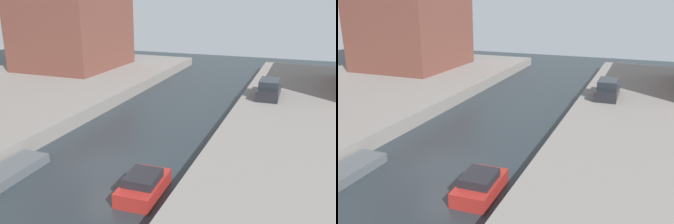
# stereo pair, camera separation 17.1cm
# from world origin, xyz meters

# --- Properties ---
(ground_plane) EXTENTS (84.00, 84.00, 0.00)m
(ground_plane) POSITION_xyz_m (0.00, 0.00, 0.00)
(ground_plane) COLOR #232B30
(parked_car) EXTENTS (1.77, 4.57, 1.49)m
(parked_car) POSITION_xyz_m (7.15, 14.55, 1.62)
(parked_car) COLOR black
(parked_car) RESTS_ON quay_right
(moored_boat_left_2) EXTENTS (1.71, 3.72, 0.51)m
(moored_boat_left_2) POSITION_xyz_m (-3.96, -2.48, 0.26)
(moored_boat_left_2) COLOR #4C5156
(moored_boat_left_2) RESTS_ON ground_plane
(moored_boat_right_2) EXTENTS (1.82, 3.22, 1.10)m
(moored_boat_right_2) POSITION_xyz_m (3.23, -1.91, 0.47)
(moored_boat_right_2) COLOR maroon
(moored_boat_right_2) RESTS_ON ground_plane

